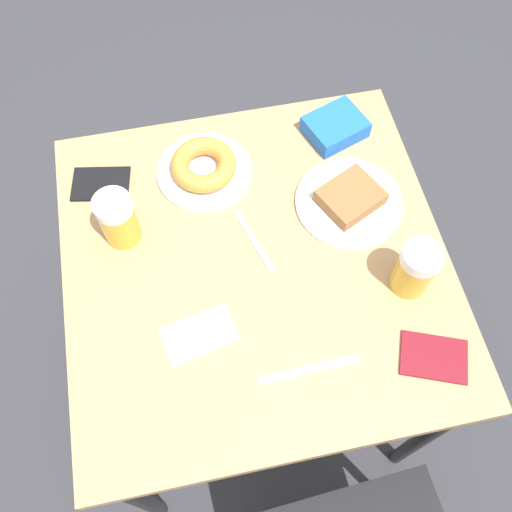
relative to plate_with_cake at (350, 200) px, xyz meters
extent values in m
plane|color=#333338|center=(0.23, 0.10, -0.78)|extent=(8.00, 8.00, 0.00)
cube|color=tan|center=(0.23, 0.10, -0.03)|extent=(0.79, 0.80, 0.03)
cylinder|color=black|center=(-0.13, -0.27, -0.41)|extent=(0.04, 0.04, 0.74)
cylinder|color=black|center=(0.58, -0.27, -0.41)|extent=(0.04, 0.04, 0.74)
cylinder|color=black|center=(-0.13, 0.46, -0.41)|extent=(0.04, 0.04, 0.74)
cylinder|color=black|center=(0.58, 0.46, -0.41)|extent=(0.04, 0.04, 0.74)
cylinder|color=black|center=(-0.05, 0.55, -0.56)|extent=(0.03, 0.03, 0.45)
cylinder|color=white|center=(0.00, 0.00, -0.01)|extent=(0.23, 0.23, 0.01)
cube|color=brown|center=(0.00, 0.00, 0.01)|extent=(0.16, 0.15, 0.03)
cylinder|color=white|center=(0.30, -0.15, -0.01)|extent=(0.21, 0.21, 0.01)
torus|color=#D18938|center=(0.30, -0.15, 0.02)|extent=(0.15, 0.15, 0.04)
cylinder|color=gold|center=(-0.06, 0.21, 0.04)|extent=(0.08, 0.08, 0.10)
cylinder|color=white|center=(-0.06, 0.21, 0.10)|extent=(0.08, 0.08, 0.03)
cylinder|color=gold|center=(0.49, -0.02, 0.04)|extent=(0.08, 0.08, 0.10)
cylinder|color=white|center=(0.49, -0.02, 0.10)|extent=(0.08, 0.08, 0.03)
cube|color=white|center=(0.37, 0.23, -0.01)|extent=(0.15, 0.11, 0.00)
cube|color=silver|center=(0.22, 0.05, -0.01)|extent=(0.06, 0.16, 0.00)
cube|color=silver|center=(0.18, 0.34, -0.01)|extent=(0.20, 0.02, 0.00)
cube|color=maroon|center=(-0.06, 0.37, -0.01)|extent=(0.15, 0.13, 0.01)
cube|color=black|center=(0.53, -0.16, -0.01)|extent=(0.14, 0.11, 0.01)
cube|color=blue|center=(-0.02, -0.20, 0.01)|extent=(0.16, 0.14, 0.04)
camera|label=1|loc=(0.34, 0.62, 1.04)|focal=40.00mm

